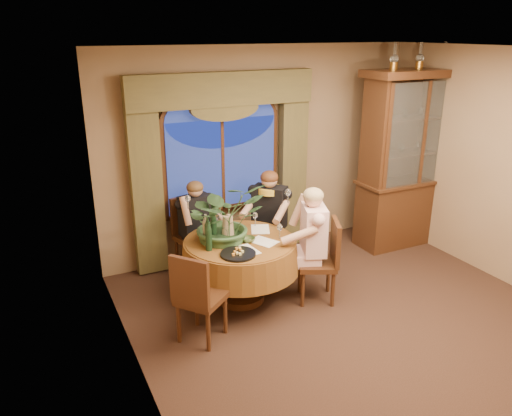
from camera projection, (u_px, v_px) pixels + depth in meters
name	position (u px, v px, depth m)	size (l,w,h in m)	color
floor	(369.00, 334.00, 5.16)	(5.00, 5.00, 0.00)	black
wall_back	(261.00, 152.00, 6.80)	(4.50, 4.50, 0.00)	#836445
ceiling	(394.00, 51.00, 4.21)	(5.00, 5.00, 0.00)	white
window	(223.00, 165.00, 6.52)	(1.62, 0.10, 1.32)	navy
arched_transom	(221.00, 105.00, 6.26)	(1.60, 0.06, 0.44)	navy
drapery_left	(146.00, 185.00, 6.10)	(0.38, 0.14, 2.32)	#4A4528
drapery_right	(293.00, 166.00, 6.95)	(0.38, 0.14, 2.32)	#4A4528
swag_valance	(223.00, 89.00, 6.13)	(2.45, 0.16, 0.42)	#4A4528
dining_table	(240.00, 270.00, 5.71)	(1.35, 1.35, 0.75)	maroon
china_cabinet	(409.00, 160.00, 7.03)	(1.52, 0.60, 2.48)	#341C11
oil_lamp_left	(394.00, 56.00, 6.37)	(0.11, 0.11, 0.34)	#A5722D
oil_lamp_center	(420.00, 56.00, 6.55)	(0.11, 0.11, 0.34)	#A5722D
oil_lamp_right	(445.00, 55.00, 6.73)	(0.11, 0.11, 0.34)	#A5722D
chair_right	(317.00, 261.00, 5.68)	(0.42, 0.42, 0.96)	black
chair_back_right	(264.00, 233.00, 6.48)	(0.42, 0.42, 0.96)	black
chair_back	(194.00, 236.00, 6.38)	(0.42, 0.42, 0.96)	black
chair_front_left	(201.00, 296.00, 4.95)	(0.42, 0.42, 0.96)	black
person_pink	(313.00, 244.00, 5.67)	(0.48, 0.44, 1.35)	beige
person_back	(196.00, 227.00, 6.31)	(0.44, 0.40, 1.23)	black
person_scarf	(269.00, 220.00, 6.42)	(0.47, 0.43, 1.32)	black
stoneware_vase	(228.00, 227.00, 5.58)	(0.15, 0.15, 0.28)	tan
centerpiece_plant	(224.00, 190.00, 5.43)	(0.87, 0.96, 0.75)	#355C34
olive_bowl	(248.00, 240.00, 5.53)	(0.16, 0.16, 0.05)	#44572E
cheese_platter	(238.00, 254.00, 5.20)	(0.37, 0.37, 0.02)	black
wine_bottle_0	(214.00, 225.00, 5.57)	(0.07, 0.07, 0.33)	black
wine_bottle_1	(208.00, 231.00, 5.39)	(0.07, 0.07, 0.33)	black
wine_bottle_2	(206.00, 228.00, 5.46)	(0.07, 0.07, 0.33)	tan
wine_bottle_3	(209.00, 236.00, 5.27)	(0.07, 0.07, 0.33)	black
tasting_paper_0	(264.00, 242.00, 5.53)	(0.21, 0.30, 0.00)	white
tasting_paper_1	(260.00, 229.00, 5.87)	(0.21, 0.30, 0.00)	white
tasting_paper_2	(246.00, 250.00, 5.31)	(0.21, 0.30, 0.00)	white
wine_glass_person_pink	(280.00, 231.00, 5.58)	(0.07, 0.07, 0.18)	silver
wine_glass_person_back	(217.00, 221.00, 5.88)	(0.07, 0.07, 0.18)	silver
wine_glass_person_scarf	(255.00, 219.00, 5.94)	(0.07, 0.07, 0.18)	silver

